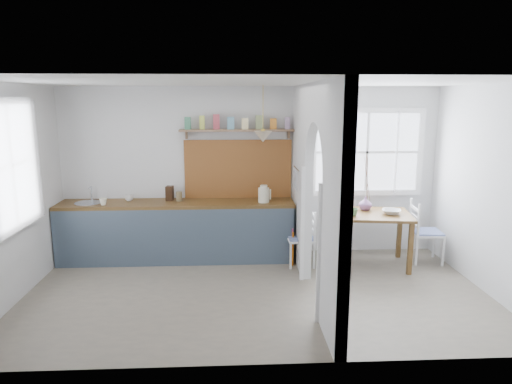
{
  "coord_description": "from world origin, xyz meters",
  "views": [
    {
      "loc": [
        -0.28,
        -5.4,
        2.4
      ],
      "look_at": [
        0.01,
        0.43,
        1.22
      ],
      "focal_mm": 32.0,
      "sensor_mm": 36.0,
      "label": 1
    }
  ],
  "objects_px": {
    "kettle": "(264,194)",
    "dining_table": "(365,239)",
    "chair_right": "(427,232)",
    "vase": "(365,203)",
    "chair_left": "(301,237)"
  },
  "relations": [
    {
      "from": "kettle",
      "to": "dining_table",
      "type": "bearing_deg",
      "value": -24.98
    },
    {
      "from": "dining_table",
      "to": "chair_right",
      "type": "distance_m",
      "value": 0.95
    },
    {
      "from": "kettle",
      "to": "vase",
      "type": "height_order",
      "value": "kettle"
    },
    {
      "from": "chair_left",
      "to": "kettle",
      "type": "bearing_deg",
      "value": -116.05
    },
    {
      "from": "dining_table",
      "to": "vase",
      "type": "relative_size",
      "value": 6.18
    },
    {
      "from": "chair_left",
      "to": "kettle",
      "type": "height_order",
      "value": "kettle"
    },
    {
      "from": "chair_left",
      "to": "chair_right",
      "type": "distance_m",
      "value": 1.9
    },
    {
      "from": "chair_left",
      "to": "chair_right",
      "type": "relative_size",
      "value": 0.9
    },
    {
      "from": "chair_left",
      "to": "dining_table",
      "type": "bearing_deg",
      "value": 86.82
    },
    {
      "from": "chair_left",
      "to": "kettle",
      "type": "distance_m",
      "value": 0.84
    },
    {
      "from": "dining_table",
      "to": "kettle",
      "type": "height_order",
      "value": "kettle"
    },
    {
      "from": "dining_table",
      "to": "kettle",
      "type": "xyz_separation_m",
      "value": [
        -1.48,
        0.27,
        0.64
      ]
    },
    {
      "from": "kettle",
      "to": "chair_left",
      "type": "bearing_deg",
      "value": -39.22
    },
    {
      "from": "dining_table",
      "to": "chair_left",
      "type": "xyz_separation_m",
      "value": [
        -0.95,
        0.03,
        0.03
      ]
    },
    {
      "from": "chair_left",
      "to": "vase",
      "type": "xyz_separation_m",
      "value": [
        0.98,
        0.14,
        0.47
      ]
    }
  ]
}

